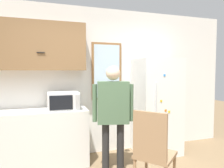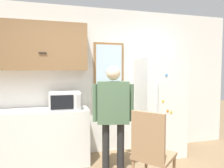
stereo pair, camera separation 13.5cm
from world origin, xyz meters
The scene contains 8 objects.
back_wall centered at (0.00, 1.94, 1.35)m, with size 6.00×0.06×2.70m.
counter centered at (-1.10, 1.63, 0.46)m, with size 2.19×0.56×0.91m.
upper_cabinets centered at (-1.10, 1.75, 1.94)m, with size 2.19×0.33×0.78m.
microwave centered at (-0.39, 1.59, 1.06)m, with size 0.49×0.42×0.28m.
person centered at (0.31, 1.11, 0.98)m, with size 0.60×0.32×1.61m.
refrigerator centered at (1.32, 1.58, 0.89)m, with size 0.78×0.67×1.77m.
chair centered at (0.61, 0.44, 0.57)m, with size 0.64×0.64×1.06m.
window centered at (0.43, 1.90, 1.54)m, with size 0.57×0.05×1.06m.
Camera 1 is at (-0.59, -1.72, 1.52)m, focal length 32.00 mm.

